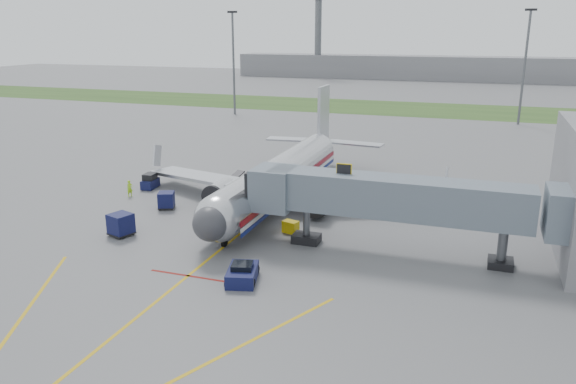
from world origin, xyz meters
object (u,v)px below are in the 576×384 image
(pushback_tug, at_px, (242,274))
(belt_loader, at_px, (227,191))
(ramp_worker, at_px, (130,188))
(airliner, at_px, (280,176))
(baggage_tug, at_px, (150,182))

(pushback_tug, distance_m, belt_loader, 20.95)
(pushback_tug, xyz_separation_m, ramp_worker, (-19.46, 15.09, 0.31))
(pushback_tug, height_order, ramp_worker, ramp_worker)
(airliner, height_order, ramp_worker, airliner)
(pushback_tug, bearing_deg, airliner, 102.03)
(pushback_tug, xyz_separation_m, baggage_tug, (-19.20, 18.51, 0.18))
(baggage_tug, xyz_separation_m, ramp_worker, (-0.26, -3.42, 0.13))
(airliner, bearing_deg, ramp_worker, -166.67)
(airliner, xyz_separation_m, pushback_tug, (4.00, -18.75, -2.09))
(airliner, relative_size, ramp_worker, 20.68)
(ramp_worker, bearing_deg, baggage_tug, 23.23)
(belt_loader, distance_m, ramp_worker, 10.14)
(airliner, height_order, belt_loader, airliner)
(airliner, distance_m, baggage_tug, 15.32)
(baggage_tug, height_order, ramp_worker, ramp_worker)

